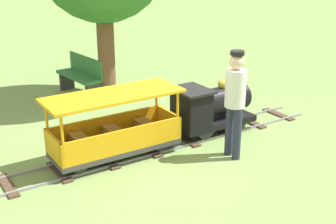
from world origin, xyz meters
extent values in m
plane|color=#75934C|center=(0.00, 0.00, 0.00)|extent=(60.00, 60.00, 0.00)
cube|color=gray|center=(-0.23, 0.13, 0.02)|extent=(0.03, 5.70, 0.04)
cube|color=gray|center=(0.23, 0.13, 0.02)|extent=(0.03, 5.70, 0.04)
cube|color=#4C3828|center=(0.00, -2.36, 0.01)|extent=(0.71, 0.14, 0.03)
cube|color=#4C3828|center=(0.00, -1.65, 0.01)|extent=(0.71, 0.14, 0.03)
cube|color=#4C3828|center=(0.00, -0.94, 0.01)|extent=(0.71, 0.14, 0.03)
cube|color=#4C3828|center=(0.00, -0.23, 0.01)|extent=(0.71, 0.14, 0.03)
cube|color=#4C3828|center=(0.00, 0.49, 0.01)|extent=(0.71, 0.14, 0.03)
cube|color=#4C3828|center=(0.00, 1.20, 0.01)|extent=(0.71, 0.14, 0.03)
cube|color=#4C3828|center=(0.00, 1.91, 0.01)|extent=(0.71, 0.14, 0.03)
cube|color=#4C3828|center=(0.00, 2.62, 0.01)|extent=(0.71, 0.14, 0.03)
cube|color=black|center=(0.00, 1.08, 0.21)|extent=(0.59, 1.40, 0.10)
cylinder|color=black|center=(0.00, 1.28, 0.56)|extent=(0.44, 0.85, 0.44)
cylinder|color=#B7932D|center=(0.00, 1.70, 0.56)|extent=(0.37, 0.02, 0.37)
cylinder|color=black|center=(0.00, 1.58, 0.94)|extent=(0.12, 0.12, 0.31)
sphere|color=#B7932D|center=(0.00, 1.23, 0.83)|extent=(0.16, 0.16, 0.16)
cube|color=black|center=(0.00, 0.60, 0.54)|extent=(0.59, 0.45, 0.55)
cube|color=black|center=(0.00, 0.60, 0.83)|extent=(0.67, 0.53, 0.04)
sphere|color=#F2EAB2|center=(0.00, 1.73, 0.82)|extent=(0.10, 0.10, 0.10)
cylinder|color=#2D2D2D|center=(-0.23, 1.43, 0.20)|extent=(0.05, 0.32, 0.32)
cylinder|color=#2D2D2D|center=(0.23, 1.43, 0.20)|extent=(0.05, 0.32, 0.32)
cylinder|color=#2D2D2D|center=(-0.23, 0.73, 0.20)|extent=(0.05, 0.32, 0.32)
cylinder|color=#2D2D2D|center=(0.23, 0.73, 0.20)|extent=(0.05, 0.32, 0.32)
cube|color=#3F3F3F|center=(0.00, -0.77, 0.18)|extent=(0.67, 1.90, 0.08)
cube|color=orange|center=(-0.31, -0.77, 0.40)|extent=(0.04, 1.90, 0.35)
cube|color=orange|center=(0.31, -0.77, 0.40)|extent=(0.04, 1.90, 0.35)
cube|color=orange|center=(0.00, 0.16, 0.40)|extent=(0.67, 0.04, 0.35)
cube|color=orange|center=(0.00, -1.70, 0.40)|extent=(0.67, 0.04, 0.35)
cylinder|color=orange|center=(-0.30, 0.13, 0.59)|extent=(0.04, 0.04, 0.75)
cylinder|color=orange|center=(0.30, 0.13, 0.59)|extent=(0.04, 0.04, 0.75)
cylinder|color=orange|center=(-0.30, -1.67, 0.59)|extent=(0.04, 0.04, 0.75)
cylinder|color=orange|center=(0.30, -1.67, 0.59)|extent=(0.04, 0.04, 0.75)
cube|color=orange|center=(0.00, -0.77, 0.99)|extent=(0.77, 2.00, 0.04)
cube|color=olive|center=(0.00, -1.30, 0.34)|extent=(0.51, 0.20, 0.24)
cube|color=olive|center=(0.00, -0.77, 0.34)|extent=(0.51, 0.20, 0.24)
cube|color=olive|center=(0.00, -0.24, 0.34)|extent=(0.51, 0.20, 0.24)
cylinder|color=#262626|center=(-0.23, -0.11, 0.16)|extent=(0.04, 0.24, 0.24)
cylinder|color=#262626|center=(0.23, -0.11, 0.16)|extent=(0.04, 0.24, 0.24)
cylinder|color=#262626|center=(-0.23, -1.44, 0.16)|extent=(0.04, 0.24, 0.24)
cylinder|color=#262626|center=(0.23, -1.44, 0.16)|extent=(0.04, 0.24, 0.24)
cylinder|color=#282D47|center=(0.81, 0.72, 0.40)|extent=(0.12, 0.12, 0.80)
cylinder|color=#282D47|center=(0.99, 0.72, 0.40)|extent=(0.12, 0.12, 0.80)
cylinder|color=white|center=(0.90, 0.72, 1.08)|extent=(0.30, 0.30, 0.55)
sphere|color=beige|center=(0.90, 0.72, 1.46)|extent=(0.22, 0.22, 0.22)
cylinder|color=black|center=(0.90, 0.72, 1.59)|extent=(0.20, 0.20, 0.06)
cube|color=#2D6B33|center=(-3.15, -0.05, 0.42)|extent=(1.34, 0.55, 0.06)
cube|color=#2D6B33|center=(-3.17, 0.13, 0.62)|extent=(1.30, 0.19, 0.40)
cube|color=#333333|center=(-2.58, 0.01, 0.21)|extent=(0.12, 0.33, 0.42)
cube|color=#333333|center=(-3.72, -0.12, 0.21)|extent=(0.12, 0.33, 0.42)
cylinder|color=brown|center=(-2.62, 0.36, 0.98)|extent=(0.34, 0.34, 1.95)
camera|label=1|loc=(5.58, -3.43, 2.98)|focal=48.36mm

